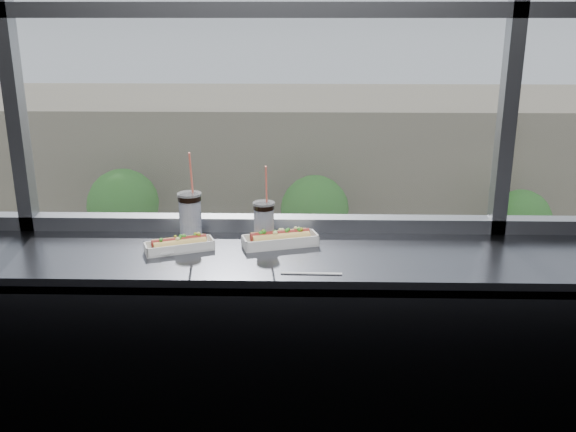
{
  "coord_description": "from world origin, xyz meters",
  "views": [
    {
      "loc": [
        0.18,
        -1.1,
        1.99
      ],
      "look_at": [
        0.12,
        1.23,
        1.25
      ],
      "focal_mm": 40.0,
      "sensor_mm": 36.0,
      "label": 1
    }
  ],
  "objects_px": {
    "car_far_b": "(316,289)",
    "tree_center": "(315,209)",
    "car_far_a": "(44,285)",
    "soda_cup_right": "(264,221)",
    "soda_cup_left": "(190,213)",
    "pedestrian_c": "(403,257)",
    "wrapper": "(162,250)",
    "hotdog_tray_left": "(179,244)",
    "car_near_b": "(120,381)",
    "loose_straw": "(311,273)",
    "car_near_d": "(453,390)",
    "pedestrian_b": "(250,251)",
    "tree_right": "(521,219)",
    "tree_left": "(123,204)",
    "hotdog_tray_right": "(280,239)",
    "pedestrian_d": "(467,254)"
  },
  "relations": [
    {
      "from": "pedestrian_c",
      "to": "pedestrian_d",
      "type": "height_order",
      "value": "pedestrian_c"
    },
    {
      "from": "loose_straw",
      "to": "pedestrian_d",
      "type": "distance_m",
      "value": 32.3
    },
    {
      "from": "car_near_b",
      "to": "pedestrian_d",
      "type": "bearing_deg",
      "value": -42.19
    },
    {
      "from": "loose_straw",
      "to": "tree_right",
      "type": "height_order",
      "value": "loose_straw"
    },
    {
      "from": "loose_straw",
      "to": "car_far_a",
      "type": "relative_size",
      "value": 0.03
    },
    {
      "from": "hotdog_tray_left",
      "to": "car_far_a",
      "type": "distance_m",
      "value": 28.95
    },
    {
      "from": "wrapper",
      "to": "tree_center",
      "type": "relative_size",
      "value": 0.02
    },
    {
      "from": "soda_cup_right",
      "to": "pedestrian_b",
      "type": "height_order",
      "value": "soda_cup_right"
    },
    {
      "from": "car_near_d",
      "to": "car_near_b",
      "type": "height_order",
      "value": "car_near_b"
    },
    {
      "from": "soda_cup_right",
      "to": "pedestrian_b",
      "type": "bearing_deg",
      "value": 95.08
    },
    {
      "from": "wrapper",
      "to": "tree_right",
      "type": "distance_m",
      "value": 31.79
    },
    {
      "from": "hotdog_tray_left",
      "to": "car_far_b",
      "type": "xyz_separation_m",
      "value": [
        1.09,
        24.26,
        -11.05
      ]
    },
    {
      "from": "hotdog_tray_left",
      "to": "tree_center",
      "type": "height_order",
      "value": "hotdog_tray_left"
    },
    {
      "from": "soda_cup_left",
      "to": "pedestrian_c",
      "type": "xyz_separation_m",
      "value": [
        5.57,
        27.94,
        -11.06
      ]
    },
    {
      "from": "car_near_d",
      "to": "tree_center",
      "type": "xyz_separation_m",
      "value": [
        -4.44,
        12.0,
        2.54
      ]
    },
    {
      "from": "tree_center",
      "to": "car_far_b",
      "type": "bearing_deg",
      "value": -89.84
    },
    {
      "from": "car_near_d",
      "to": "car_near_b",
      "type": "bearing_deg",
      "value": 90.98
    },
    {
      "from": "car_far_b",
      "to": "car_near_b",
      "type": "relative_size",
      "value": 0.88
    },
    {
      "from": "car_far_a",
      "to": "tree_right",
      "type": "xyz_separation_m",
      "value": [
        22.64,
        4.0,
        2.05
      ]
    },
    {
      "from": "soda_cup_right",
      "to": "tree_center",
      "type": "height_order",
      "value": "soda_cup_right"
    },
    {
      "from": "tree_left",
      "to": "tree_right",
      "type": "relative_size",
      "value": 1.2
    },
    {
      "from": "car_far_b",
      "to": "loose_straw",
      "type": "bearing_deg",
      "value": -174.33
    },
    {
      "from": "car_near_d",
      "to": "pedestrian_b",
      "type": "relative_size",
      "value": 2.78
    },
    {
      "from": "pedestrian_b",
      "to": "hotdog_tray_left",
      "type": "bearing_deg",
      "value": 94.42
    },
    {
      "from": "car_far_a",
      "to": "tree_left",
      "type": "bearing_deg",
      "value": -40.34
    },
    {
      "from": "soda_cup_left",
      "to": "loose_straw",
      "type": "bearing_deg",
      "value": -37.49
    },
    {
      "from": "pedestrian_c",
      "to": "tree_center",
      "type": "xyz_separation_m",
      "value": [
        -4.52,
        0.17,
        2.47
      ]
    },
    {
      "from": "hotdog_tray_left",
      "to": "soda_cup_left",
      "type": "xyz_separation_m",
      "value": [
        0.02,
        0.15,
        0.08
      ]
    },
    {
      "from": "hotdog_tray_left",
      "to": "pedestrian_b",
      "type": "distance_m",
      "value": 30.95
    },
    {
      "from": "loose_straw",
      "to": "car_far_b",
      "type": "distance_m",
      "value": 26.86
    },
    {
      "from": "car_near_d",
      "to": "pedestrian_b",
      "type": "bearing_deg",
      "value": 32.57
    },
    {
      "from": "car_near_b",
      "to": "car_far_a",
      "type": "relative_size",
      "value": 1.1
    },
    {
      "from": "tree_right",
      "to": "tree_center",
      "type": "bearing_deg",
      "value": 180.0
    },
    {
      "from": "car_near_d",
      "to": "tree_right",
      "type": "height_order",
      "value": "tree_right"
    },
    {
      "from": "car_far_b",
      "to": "tree_center",
      "type": "bearing_deg",
      "value": 7.17
    },
    {
      "from": "soda_cup_left",
      "to": "car_near_d",
      "type": "distance_m",
      "value": 20.34
    },
    {
      "from": "wrapper",
      "to": "pedestrian_c",
      "type": "distance_m",
      "value": 30.71
    },
    {
      "from": "car_far_a",
      "to": "pedestrian_c",
      "type": "height_order",
      "value": "pedestrian_c"
    },
    {
      "from": "hotdog_tray_left",
      "to": "soda_cup_left",
      "type": "bearing_deg",
      "value": 60.7
    },
    {
      "from": "soda_cup_left",
      "to": "pedestrian_d",
      "type": "distance_m",
      "value": 32.13
    },
    {
      "from": "loose_straw",
      "to": "pedestrian_c",
      "type": "bearing_deg",
      "value": 80.77
    },
    {
      "from": "loose_straw",
      "to": "soda_cup_left",
      "type": "bearing_deg",
      "value": 143.46
    },
    {
      "from": "car_far_b",
      "to": "car_near_d",
      "type": "bearing_deg",
      "value": -144.04
    },
    {
      "from": "soda_cup_right",
      "to": "hotdog_tray_right",
      "type": "bearing_deg",
      "value": -26.23
    },
    {
      "from": "car_near_d",
      "to": "tree_right",
      "type": "distance_m",
      "value": 13.5
    },
    {
      "from": "car_far_a",
      "to": "soda_cup_right",
      "type": "bearing_deg",
      "value": -159.87
    },
    {
      "from": "pedestrian_c",
      "to": "pedestrian_d",
      "type": "xyz_separation_m",
      "value": [
        3.41,
        0.82,
        -0.08
      ]
    },
    {
      "from": "hotdog_tray_left",
      "to": "car_near_b",
      "type": "height_order",
      "value": "hotdog_tray_left"
    },
    {
      "from": "wrapper",
      "to": "pedestrian_b",
      "type": "distance_m",
      "value": 30.98
    },
    {
      "from": "hotdog_tray_left",
      "to": "tree_left",
      "type": "bearing_deg",
      "value": 85.22
    }
  ]
}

